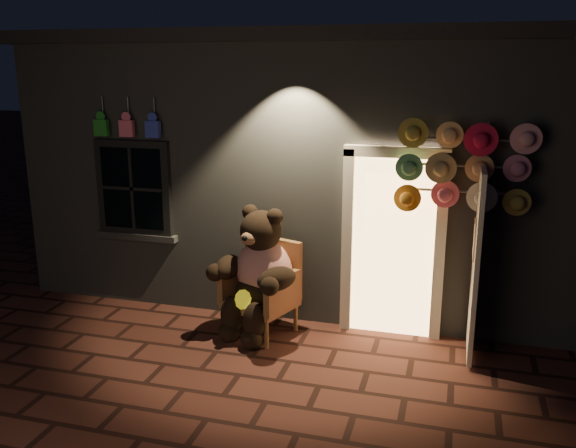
% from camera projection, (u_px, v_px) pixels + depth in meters
% --- Properties ---
extents(ground, '(60.00, 60.00, 0.00)m').
position_uv_depth(ground, '(239.00, 375.00, 6.18)').
color(ground, '#4C251D').
rests_on(ground, ground).
extents(shop_building, '(7.30, 5.95, 3.51)m').
position_uv_depth(shop_building, '(325.00, 152.00, 9.45)').
color(shop_building, slate).
rests_on(shop_building, ground).
extents(wicker_armchair, '(0.91, 0.88, 1.09)m').
position_uv_depth(wicker_armchair, '(265.00, 287.00, 7.09)').
color(wicker_armchair, olive).
rests_on(wicker_armchair, ground).
extents(teddy_bear, '(1.04, 0.98, 1.52)m').
position_uv_depth(teddy_bear, '(258.00, 273.00, 6.92)').
color(teddy_bear, '#B21D13').
rests_on(teddy_bear, ground).
extents(hat_rack, '(1.42, 0.22, 2.50)m').
position_uv_depth(hat_rack, '(463.00, 169.00, 6.32)').
color(hat_rack, '#59595E').
rests_on(hat_rack, ground).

